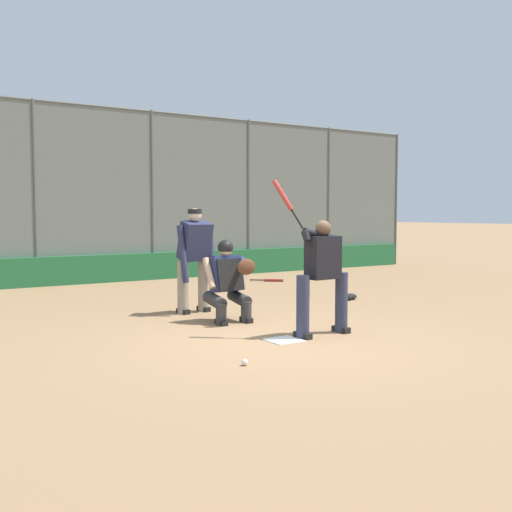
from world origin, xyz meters
TOP-DOWN VIEW (x-y plane):
  - ground_plane at (0.00, 0.00)m, footprint 160.00×160.00m
  - home_plate_marker at (0.00, 0.00)m, footprint 0.43×0.43m
  - backstop_fence at (0.00, -7.85)m, footprint 20.03×0.08m
  - padding_wall at (0.00, -7.75)m, footprint 19.55×0.18m
  - bleachers_beyond at (-1.17, -10.36)m, footprint 13.97×2.50m
  - batter_at_plate at (-0.64, -0.01)m, footprint 1.04×0.58m
  - catcher_behind_plate at (-0.05, -1.58)m, footprint 0.67×0.78m
  - umpire_home at (0.00, -2.62)m, footprint 0.71×0.48m
  - spare_bat_near_backstop at (-3.65, -5.77)m, footprint 0.66×0.56m
  - fielding_glove_on_dirt at (-3.22, -2.38)m, footprint 0.33×0.25m
  - baseball_loose at (1.11, 0.83)m, footprint 0.07×0.07m

SIDE VIEW (x-z plane):
  - ground_plane at x=0.00m, z-range 0.00..0.00m
  - home_plate_marker at x=0.00m, z-range 0.00..0.01m
  - spare_bat_near_backstop at x=-3.65m, z-range 0.00..0.07m
  - baseball_loose at x=1.11m, z-range 0.00..0.07m
  - fielding_glove_on_dirt at x=-3.22m, z-range 0.00..0.12m
  - padding_wall at x=0.00m, z-range 0.00..0.68m
  - bleachers_beyond at x=-1.17m, z-range -0.26..1.22m
  - catcher_behind_plate at x=-0.05m, z-range 0.02..1.29m
  - batter_at_plate at x=-0.64m, z-range -0.20..1.93m
  - umpire_home at x=0.00m, z-range 0.07..1.82m
  - backstop_fence at x=0.00m, z-range 0.09..4.34m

